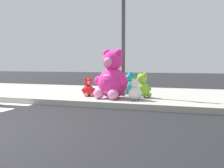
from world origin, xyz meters
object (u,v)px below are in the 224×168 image
object	(u,v)px
plush_white	(135,91)
plush_red	(88,89)
plush_pink_large	(112,79)
plush_lime	(142,87)
sign_pole	(123,37)
plush_lavender	(110,84)
plush_teal	(130,85)

from	to	relation	value
plush_white	plush_red	xyz separation A→B (m)	(-1.48, 0.36, -0.01)
plush_pink_large	plush_lime	distance (m)	0.89
plush_pink_large	plush_lime	world-z (taller)	plush_pink_large
plush_lime	plush_white	xyz separation A→B (m)	(-0.05, -0.57, -0.05)
sign_pole	plush_white	world-z (taller)	sign_pole
plush_lavender	plush_teal	bearing A→B (deg)	-2.16
plush_lime	plush_white	size ratio (longest dim) A/B	1.24
sign_pole	plush_lavender	distance (m)	1.68
plush_white	plush_red	size ratio (longest dim) A/B	1.05
plush_lavender	plush_red	distance (m)	1.07
plush_teal	plush_pink_large	bearing A→B (deg)	-99.08
plush_red	plush_lime	bearing A→B (deg)	7.72
plush_pink_large	plush_teal	bearing A→B (deg)	80.92
plush_teal	plush_red	xyz separation A→B (m)	(-0.98, -0.99, -0.07)
plush_pink_large	sign_pole	bearing A→B (deg)	76.55
sign_pole	plush_pink_large	distance (m)	1.32
plush_lime	plush_lavender	world-z (taller)	plush_lime
plush_teal	plush_lavender	bearing A→B (deg)	177.84
plush_pink_large	plush_teal	world-z (taller)	plush_pink_large
plush_pink_large	plush_red	world-z (taller)	plush_pink_large
sign_pole	plush_lime	bearing A→B (deg)	-16.54
sign_pole	plush_red	size ratio (longest dim) A/B	6.08
sign_pole	plush_teal	xyz separation A→B (m)	(0.05, 0.61, -1.42)
sign_pole	plush_lime	xyz separation A→B (m)	(0.61, -0.18, -1.42)
plush_teal	sign_pole	bearing A→B (deg)	-94.74
sign_pole	plush_teal	world-z (taller)	sign_pole
plush_lavender	plush_lime	bearing A→B (deg)	-33.44
plush_teal	plush_lime	xyz separation A→B (m)	(0.56, -0.79, -0.00)
plush_lime	plush_white	world-z (taller)	plush_lime
plush_pink_large	plush_white	world-z (taller)	plush_pink_large
plush_lime	plush_lavender	xyz separation A→B (m)	(-1.23, 0.81, -0.01)
plush_pink_large	plush_red	size ratio (longest dim) A/B	2.51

